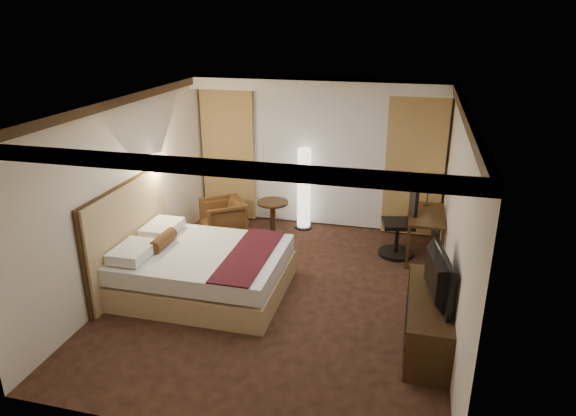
% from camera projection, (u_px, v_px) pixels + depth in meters
% --- Properties ---
extents(floor, '(4.50, 5.50, 0.01)m').
position_uv_depth(floor, '(281.00, 293.00, 7.32)').
color(floor, black).
rests_on(floor, ground).
extents(ceiling, '(4.50, 5.50, 0.01)m').
position_uv_depth(ceiling, '(280.00, 102.00, 6.36)').
color(ceiling, white).
rests_on(ceiling, back_wall).
extents(back_wall, '(4.50, 0.02, 2.70)m').
position_uv_depth(back_wall, '(319.00, 153.00, 9.33)').
color(back_wall, beige).
rests_on(back_wall, floor).
extents(left_wall, '(0.02, 5.50, 2.70)m').
position_uv_depth(left_wall, '(129.00, 191.00, 7.35)').
color(left_wall, beige).
rests_on(left_wall, floor).
extents(right_wall, '(0.02, 5.50, 2.70)m').
position_uv_depth(right_wall, '(457.00, 220.00, 6.33)').
color(right_wall, beige).
rests_on(right_wall, floor).
extents(crown_molding, '(4.50, 5.50, 0.12)m').
position_uv_depth(crown_molding, '(280.00, 107.00, 6.38)').
color(crown_molding, black).
rests_on(crown_molding, ceiling).
extents(soffit, '(4.50, 0.50, 0.20)m').
position_uv_depth(soffit, '(318.00, 85.00, 8.66)').
color(soffit, white).
rests_on(soffit, ceiling).
extents(curtain_sheer, '(2.48, 0.04, 2.45)m').
position_uv_depth(curtain_sheer, '(318.00, 160.00, 9.29)').
color(curtain_sheer, silver).
rests_on(curtain_sheer, back_wall).
extents(curtain_left_drape, '(1.00, 0.14, 2.45)m').
position_uv_depth(curtain_left_drape, '(229.00, 155.00, 9.63)').
color(curtain_left_drape, tan).
rests_on(curtain_left_drape, back_wall).
extents(curtain_right_drape, '(1.00, 0.14, 2.45)m').
position_uv_depth(curtain_right_drape, '(414.00, 167.00, 8.85)').
color(curtain_right_drape, tan).
rests_on(curtain_right_drape, back_wall).
extents(wall_sconce, '(0.24, 0.24, 0.24)m').
position_uv_depth(wall_sconce, '(160.00, 161.00, 7.82)').
color(wall_sconce, white).
rests_on(wall_sconce, left_wall).
extents(bed, '(2.25, 1.75, 0.66)m').
position_uv_depth(bed, '(204.00, 271.00, 7.25)').
color(bed, white).
rests_on(bed, floor).
extents(headboard, '(0.12, 2.05, 1.50)m').
position_uv_depth(headboard, '(129.00, 235.00, 7.36)').
color(headboard, tan).
rests_on(headboard, floor).
extents(armchair, '(0.95, 0.96, 0.73)m').
position_uv_depth(armchair, '(223.00, 216.00, 9.10)').
color(armchair, '#4A2C16').
rests_on(armchair, floor).
extents(side_table, '(0.56, 0.56, 0.61)m').
position_uv_depth(side_table, '(273.00, 217.00, 9.20)').
color(side_table, black).
rests_on(side_table, floor).
extents(floor_lamp, '(0.32, 0.32, 1.52)m').
position_uv_depth(floor_lamp, '(304.00, 189.00, 9.28)').
color(floor_lamp, white).
rests_on(floor_lamp, floor).
extents(desk, '(0.55, 1.13, 0.75)m').
position_uv_depth(desk, '(424.00, 235.00, 8.30)').
color(desk, black).
rests_on(desk, floor).
extents(desk_lamp, '(0.18, 0.18, 0.34)m').
position_uv_depth(desk_lamp, '(428.00, 195.00, 8.48)').
color(desk_lamp, '#FFD899').
rests_on(desk_lamp, desk).
extents(office_chair, '(0.68, 0.68, 1.20)m').
position_uv_depth(office_chair, '(398.00, 221.00, 8.27)').
color(office_chair, black).
rests_on(office_chair, floor).
extents(dresser, '(0.50, 1.62, 0.63)m').
position_uv_depth(dresser, '(428.00, 320.00, 6.11)').
color(dresser, black).
rests_on(dresser, floor).
extents(television, '(0.82, 1.20, 0.15)m').
position_uv_depth(television, '(431.00, 272.00, 5.89)').
color(television, black).
rests_on(television, dresser).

